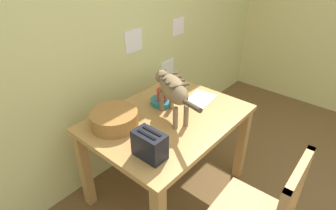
{
  "coord_description": "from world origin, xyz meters",
  "views": [
    {
      "loc": [
        -1.26,
        0.16,
        1.86
      ],
      "look_at": [
        0.04,
        1.29,
        0.84
      ],
      "focal_mm": 29.56,
      "sensor_mm": 36.0,
      "label": 1
    }
  ],
  "objects_px": {
    "cat": "(173,89)",
    "magazine": "(200,99)",
    "saucer_bowl": "(162,101)",
    "book_stack": "(172,88)",
    "dining_table": "(168,127)",
    "wicker_basket": "(114,119)",
    "coffee_mug": "(162,94)",
    "toaster": "(150,145)"
  },
  "relations": [
    {
      "from": "magazine",
      "to": "book_stack",
      "type": "bearing_deg",
      "value": 86.26
    },
    {
      "from": "magazine",
      "to": "toaster",
      "type": "relative_size",
      "value": 1.33
    },
    {
      "from": "magazine",
      "to": "saucer_bowl",
      "type": "bearing_deg",
      "value": 135.18
    },
    {
      "from": "coffee_mug",
      "to": "magazine",
      "type": "distance_m",
      "value": 0.33
    },
    {
      "from": "wicker_basket",
      "to": "saucer_bowl",
      "type": "bearing_deg",
      "value": -6.01
    },
    {
      "from": "dining_table",
      "to": "wicker_basket",
      "type": "xyz_separation_m",
      "value": [
        -0.33,
        0.21,
        0.15
      ]
    },
    {
      "from": "magazine",
      "to": "book_stack",
      "type": "distance_m",
      "value": 0.29
    },
    {
      "from": "saucer_bowl",
      "to": "book_stack",
      "type": "relative_size",
      "value": 0.96
    },
    {
      "from": "book_stack",
      "to": "dining_table",
      "type": "bearing_deg",
      "value": -143.38
    },
    {
      "from": "coffee_mug",
      "to": "toaster",
      "type": "height_order",
      "value": "toaster"
    },
    {
      "from": "wicker_basket",
      "to": "toaster",
      "type": "xyz_separation_m",
      "value": [
        -0.07,
        -0.41,
        0.03
      ]
    },
    {
      "from": "dining_table",
      "to": "magazine",
      "type": "relative_size",
      "value": 4.36
    },
    {
      "from": "saucer_bowl",
      "to": "coffee_mug",
      "type": "distance_m",
      "value": 0.06
    },
    {
      "from": "cat",
      "to": "coffee_mug",
      "type": "bearing_deg",
      "value": 89.13
    },
    {
      "from": "saucer_bowl",
      "to": "toaster",
      "type": "xyz_separation_m",
      "value": [
        -0.52,
        -0.36,
        0.07
      ]
    },
    {
      "from": "cat",
      "to": "saucer_bowl",
      "type": "bearing_deg",
      "value": 90.0
    },
    {
      "from": "cat",
      "to": "book_stack",
      "type": "height_order",
      "value": "cat"
    },
    {
      "from": "saucer_bowl",
      "to": "wicker_basket",
      "type": "height_order",
      "value": "wicker_basket"
    },
    {
      "from": "saucer_bowl",
      "to": "book_stack",
      "type": "bearing_deg",
      "value": 23.06
    },
    {
      "from": "book_stack",
      "to": "coffee_mug",
      "type": "bearing_deg",
      "value": -156.63
    },
    {
      "from": "cat",
      "to": "magazine",
      "type": "xyz_separation_m",
      "value": [
        0.35,
        -0.01,
        -0.22
      ]
    },
    {
      "from": "saucer_bowl",
      "to": "magazine",
      "type": "xyz_separation_m",
      "value": [
        0.25,
        -0.19,
        -0.02
      ]
    },
    {
      "from": "saucer_bowl",
      "to": "wicker_basket",
      "type": "relative_size",
      "value": 0.57
    },
    {
      "from": "dining_table",
      "to": "wicker_basket",
      "type": "height_order",
      "value": "wicker_basket"
    },
    {
      "from": "wicker_basket",
      "to": "toaster",
      "type": "height_order",
      "value": "toaster"
    },
    {
      "from": "dining_table",
      "to": "magazine",
      "type": "distance_m",
      "value": 0.38
    },
    {
      "from": "dining_table",
      "to": "book_stack",
      "type": "relative_size",
      "value": 5.88
    },
    {
      "from": "dining_table",
      "to": "cat",
      "type": "distance_m",
      "value": 0.32
    },
    {
      "from": "wicker_basket",
      "to": "coffee_mug",
      "type": "bearing_deg",
      "value": -5.97
    },
    {
      "from": "saucer_bowl",
      "to": "cat",
      "type": "bearing_deg",
      "value": -116.8
    },
    {
      "from": "book_stack",
      "to": "wicker_basket",
      "type": "bearing_deg",
      "value": -175.62
    },
    {
      "from": "wicker_basket",
      "to": "book_stack",
      "type": "bearing_deg",
      "value": 4.38
    },
    {
      "from": "cat",
      "to": "magazine",
      "type": "relative_size",
      "value": 2.26
    },
    {
      "from": "dining_table",
      "to": "book_stack",
      "type": "bearing_deg",
      "value": 36.62
    },
    {
      "from": "cat",
      "to": "coffee_mug",
      "type": "height_order",
      "value": "cat"
    },
    {
      "from": "magazine",
      "to": "toaster",
      "type": "distance_m",
      "value": 0.8
    },
    {
      "from": "toaster",
      "to": "magazine",
      "type": "bearing_deg",
      "value": 12.57
    },
    {
      "from": "cat",
      "to": "wicker_basket",
      "type": "bearing_deg",
      "value": 174.12
    },
    {
      "from": "dining_table",
      "to": "coffee_mug",
      "type": "relative_size",
      "value": 8.95
    },
    {
      "from": "magazine",
      "to": "book_stack",
      "type": "height_order",
      "value": "book_stack"
    },
    {
      "from": "magazine",
      "to": "wicker_basket",
      "type": "relative_size",
      "value": 0.81
    },
    {
      "from": "dining_table",
      "to": "cat",
      "type": "height_order",
      "value": "cat"
    }
  ]
}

